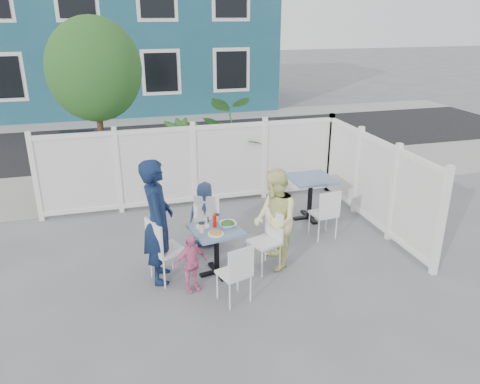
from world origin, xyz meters
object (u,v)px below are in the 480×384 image
object	(u,v)px
chair_back	(206,221)
chair_left	(162,246)
main_table	(216,239)
boy	(205,214)
spare_table	(311,187)
woman	(275,220)
toddler	(191,263)
chair_near	(237,270)
man	(158,222)
chair_right	(268,236)
utility_cabinet	(79,162)

from	to	relation	value
chair_back	chair_left	bearing A→B (deg)	64.36
main_table	boy	bearing A→B (deg)	88.24
spare_table	woman	world-z (taller)	woman
toddler	chair_near	bearing A→B (deg)	-59.09
main_table	man	distance (m)	0.89
chair_back	chair_right	bearing A→B (deg)	157.08
chair_right	man	xyz separation A→B (m)	(-1.60, 0.11, 0.38)
main_table	toddler	bearing A→B (deg)	-141.61
main_table	boy	distance (m)	0.94
chair_near	boy	distance (m)	1.75
woman	boy	size ratio (longest dim) A/B	1.40
boy	chair_back	bearing A→B (deg)	92.53
spare_table	chair_left	distance (m)	3.24
man	toddler	size ratio (longest dim) A/B	2.17
utility_cabinet	chair_back	distance (m)	4.13
main_table	chair_near	bearing A→B (deg)	-83.93
chair_left	boy	world-z (taller)	boy
utility_cabinet	chair_right	distance (m)	5.20
utility_cabinet	chair_near	distance (m)	5.56
chair_back	woman	size ratio (longest dim) A/B	0.59
toddler	man	bearing A→B (deg)	113.48
chair_right	toddler	distance (m)	1.27
man	toddler	world-z (taller)	man
chair_left	man	size ratio (longest dim) A/B	0.53
utility_cabinet	chair_back	xyz separation A→B (m)	(2.05, -3.59, -0.06)
chair_near	woman	world-z (taller)	woman
utility_cabinet	chair_right	bearing A→B (deg)	-50.92
main_table	woman	distance (m)	0.91
utility_cabinet	main_table	bearing A→B (deg)	-58.56
chair_right	chair_back	bearing A→B (deg)	27.26
chair_back	spare_table	bearing A→B (deg)	-139.89
chair_right	boy	xyz separation A→B (m)	(-0.75, 0.98, 0.02)
woman	boy	xyz separation A→B (m)	(-0.86, 0.96, -0.22)
spare_table	chair_near	size ratio (longest dim) A/B	0.96
chair_left	chair_back	distance (m)	1.06
main_table	woman	xyz separation A→B (m)	(0.89, -0.02, 0.20)
chair_right	woman	bearing A→B (deg)	-98.70
chair_left	main_table	bearing A→B (deg)	66.68
spare_table	man	size ratio (longest dim) A/B	0.45
utility_cabinet	man	distance (m)	4.43
man	boy	distance (m)	1.26
spare_table	toddler	bearing A→B (deg)	-144.64
chair_near	man	size ratio (longest dim) A/B	0.47
man	boy	bearing A→B (deg)	-38.51
main_table	chair_right	bearing A→B (deg)	-2.74
chair_right	chair_left	bearing A→B (deg)	69.92
chair_near	boy	xyz separation A→B (m)	(-0.06, 1.75, 0.05)
spare_table	woman	xyz separation A→B (m)	(-1.22, -1.48, 0.14)
spare_table	chair_near	world-z (taller)	chair_near
chair_near	toddler	xyz separation A→B (m)	(-0.53, 0.46, -0.07)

